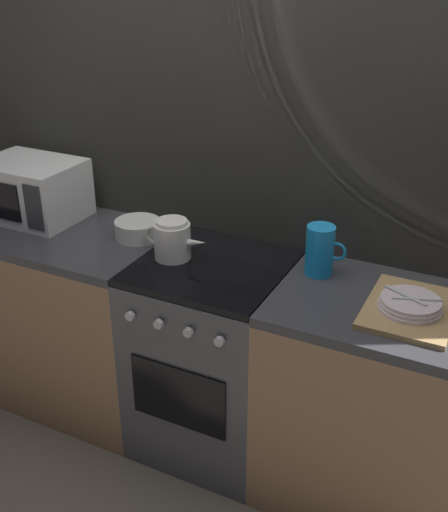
{
  "coord_description": "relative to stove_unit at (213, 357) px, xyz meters",
  "views": [
    {
      "loc": [
        1.04,
        -1.98,
        2.05
      ],
      "look_at": [
        0.05,
        0.0,
        0.95
      ],
      "focal_mm": 43.86,
      "sensor_mm": 36.0,
      "label": 1
    }
  ],
  "objects": [
    {
      "name": "ground_plane",
      "position": [
        0.0,
        0.0,
        -0.45
      ],
      "size": [
        8.0,
        8.0,
        0.0
      ],
      "primitive_type": "plane",
      "color": "#6B6054"
    },
    {
      "name": "microwave",
      "position": [
        -0.99,
        0.07,
        0.59
      ],
      "size": [
        0.46,
        0.35,
        0.27
      ],
      "color": "white",
      "rests_on": "counter_left"
    },
    {
      "name": "pitcher",
      "position": [
        0.41,
        0.12,
        0.55
      ],
      "size": [
        0.16,
        0.11,
        0.2
      ],
      "color": "#198CD8",
      "rests_on": "counter_right"
    },
    {
      "name": "mixing_bowl",
      "position": [
        -0.41,
        0.09,
        0.49
      ],
      "size": [
        0.2,
        0.2,
        0.08
      ],
      "primitive_type": "cylinder",
      "color": "silver",
      "rests_on": "counter_left"
    },
    {
      "name": "stove_unit",
      "position": [
        0.0,
        0.0,
        0.0
      ],
      "size": [
        0.6,
        0.63,
        0.9
      ],
      "color": "#4C4C51",
      "rests_on": "ground_plane"
    },
    {
      "name": "kettle",
      "position": [
        -0.17,
        -0.01,
        0.53
      ],
      "size": [
        0.28,
        0.15,
        0.17
      ],
      "color": "white",
      "rests_on": "stove_unit"
    },
    {
      "name": "dish_pile",
      "position": [
        0.79,
        -0.02,
        0.47
      ],
      "size": [
        0.3,
        0.4,
        0.07
      ],
      "color": "tan",
      "rests_on": "counter_right"
    },
    {
      "name": "counter_right",
      "position": [
        0.9,
        0.0,
        0.0
      ],
      "size": [
        1.2,
        0.6,
        0.9
      ],
      "color": "#997251",
      "rests_on": "ground_plane"
    },
    {
      "name": "counter_left",
      "position": [
        -0.9,
        0.0,
        0.0
      ],
      "size": [
        1.2,
        0.6,
        0.9
      ],
      "color": "#997251",
      "rests_on": "ground_plane"
    },
    {
      "name": "back_wall",
      "position": [
        0.0,
        0.32,
        0.75
      ],
      "size": [
        3.6,
        0.05,
        2.4
      ],
      "color": "#B2AD9E",
      "rests_on": "ground_plane"
    }
  ]
}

